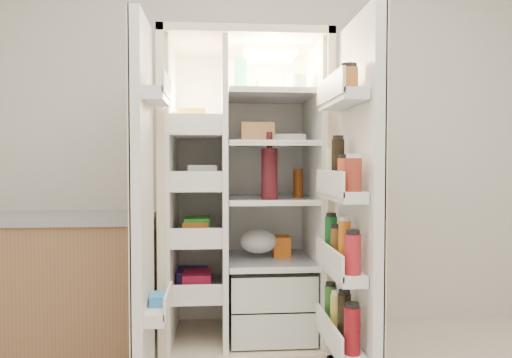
{
  "coord_description": "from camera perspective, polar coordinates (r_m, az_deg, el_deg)",
  "views": [
    {
      "loc": [
        -0.33,
        -1.23,
        1.1
      ],
      "look_at": [
        -0.13,
        1.25,
        1.01
      ],
      "focal_mm": 34.0,
      "sensor_mm": 36.0,
      "label": 1
    }
  ],
  "objects": [
    {
      "name": "freezer_door",
      "position": [
        2.31,
        -13.16,
        -3.17
      ],
      "size": [
        0.15,
        0.4,
        1.72
      ],
      "color": "white",
      "rests_on": "floor"
    },
    {
      "name": "kitchen_counter",
      "position": [
        3.16,
        -21.96,
        -11.0
      ],
      "size": [
        1.08,
        0.57,
        0.78
      ],
      "color": "#916448",
      "rests_on": "floor"
    },
    {
      "name": "refrigerator",
      "position": [
        2.91,
        -1.21,
        -4.99
      ],
      "size": [
        0.92,
        0.7,
        1.8
      ],
      "color": "beige",
      "rests_on": "floor"
    },
    {
      "name": "fridge_door",
      "position": [
        2.29,
        11.6,
        -3.76
      ],
      "size": [
        0.17,
        0.58,
        1.72
      ],
      "color": "white",
      "rests_on": "floor"
    },
    {
      "name": "wall_back",
      "position": [
        3.25,
        1.21,
        6.48
      ],
      "size": [
        4.0,
        0.02,
        2.7
      ],
      "primitive_type": "cube",
      "color": "silver",
      "rests_on": "floor"
    }
  ]
}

